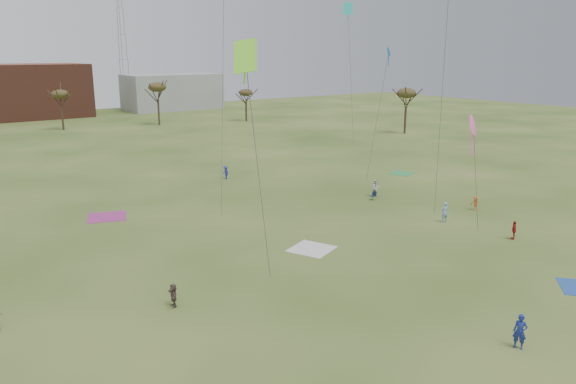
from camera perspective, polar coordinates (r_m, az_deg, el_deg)
ground at (r=31.61m, az=13.34°, el=-14.17°), size 260.00×260.00×0.00m
flyer_near_right at (r=31.51m, az=22.84°, el=-13.15°), size 0.68×0.80×1.87m
spectator_fore_a at (r=48.51m, az=22.30°, el=-3.66°), size 0.96×0.83×1.55m
spectator_fore_c at (r=34.26m, az=-11.75°, el=-10.40°), size 0.72×1.39×1.43m
flyer_mid_b at (r=55.98m, az=18.80°, el=-1.09°), size 0.96×1.04×1.41m
flyer_mid_c at (r=51.23m, az=15.87°, el=-2.00°), size 0.76×0.58×1.86m
spectator_mid_e at (r=58.63m, az=9.04°, el=0.40°), size 0.97×0.80×1.83m
flyer_far_c at (r=66.41m, az=-6.45°, el=2.02°), size 0.65×1.05×1.57m
blanket_cream at (r=42.99m, az=2.45°, el=-5.91°), size 4.00×4.00×0.03m
blanket_plum at (r=53.70m, az=-18.18°, el=-2.46°), size 4.33×4.33×0.03m
blanket_olive at (r=70.60m, az=11.64°, el=1.90°), size 3.62×3.62×0.03m
camp_chair_right at (r=57.40m, az=8.77°, el=-0.56°), size 0.61×0.57×0.87m
tree_line at (r=98.84m, az=-25.35°, el=8.49°), size 117.44×49.32×8.91m
building_brick at (r=140.44m, az=-25.48°, el=9.38°), size 26.00×16.00×12.00m
building_grey at (r=149.31m, az=-11.84°, el=10.09°), size 24.00×12.00×9.00m
radio_tower at (r=151.72m, az=-16.84°, el=15.43°), size 1.51×1.72×41.00m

